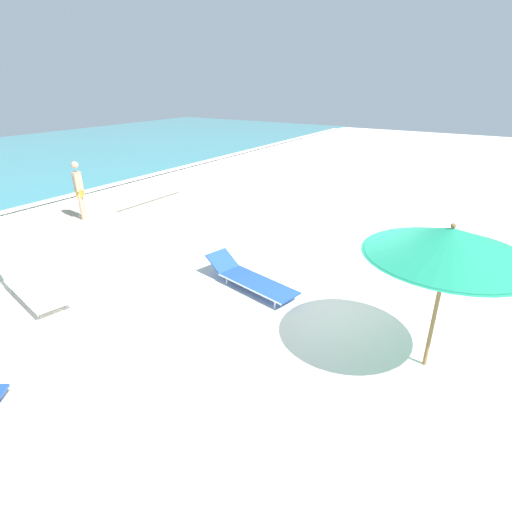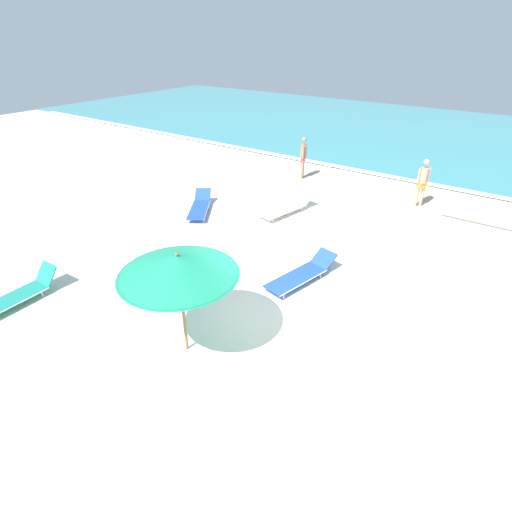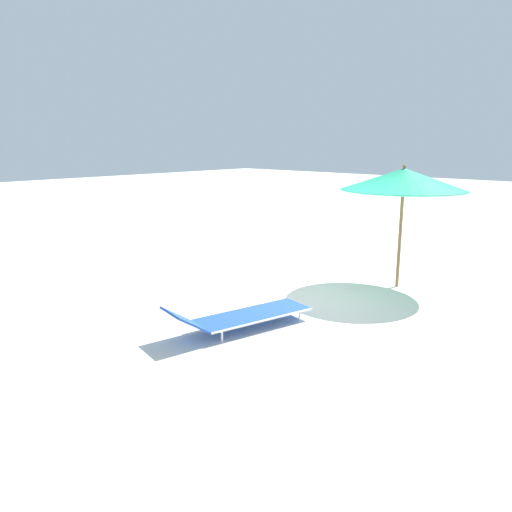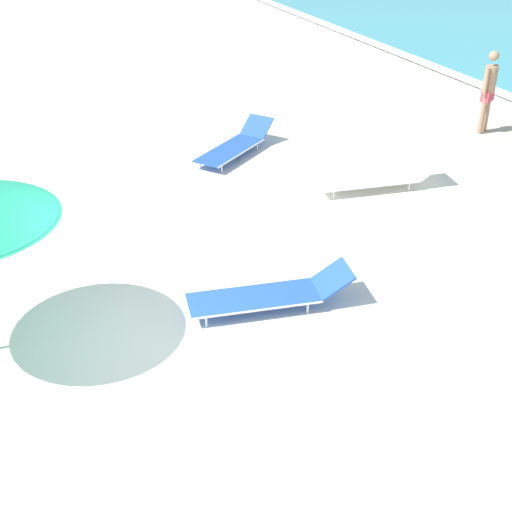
% 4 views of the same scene
% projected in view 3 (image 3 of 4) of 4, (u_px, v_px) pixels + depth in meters
% --- Properties ---
extents(ground_plane, '(60.00, 60.00, 0.16)m').
position_uv_depth(ground_plane, '(299.00, 304.00, 8.65)').
color(ground_plane, silver).
extents(beach_umbrella, '(2.26, 2.26, 2.27)m').
position_uv_depth(beach_umbrella, '(404.00, 180.00, 8.98)').
color(beach_umbrella, olive).
rests_on(beach_umbrella, ground_plane).
extents(sun_lounger_near_water_right, '(1.07, 2.31, 0.49)m').
position_uv_depth(sun_lounger_near_water_right, '(240.00, 316.00, 7.23)').
color(sun_lounger_near_water_right, blue).
rests_on(sun_lounger_near_water_right, ground_plane).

